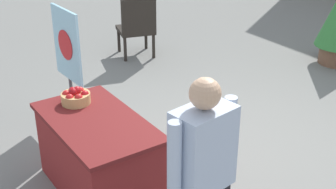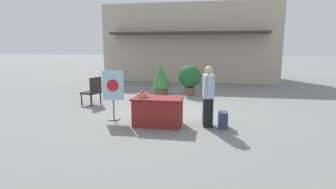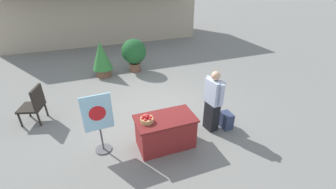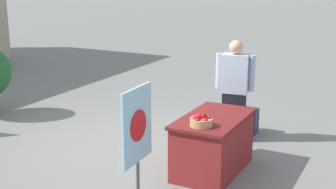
% 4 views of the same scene
% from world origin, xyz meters
% --- Properties ---
extents(ground_plane, '(120.00, 120.00, 0.00)m').
position_xyz_m(ground_plane, '(0.00, 0.00, 0.00)').
color(ground_plane, slate).
extents(display_table, '(1.32, 0.75, 0.75)m').
position_xyz_m(display_table, '(-0.20, -1.42, 0.38)').
color(display_table, maroon).
rests_on(display_table, ground_plane).
extents(apple_basket, '(0.28, 0.28, 0.16)m').
position_xyz_m(apple_basket, '(-0.62, -1.42, 0.82)').
color(apple_basket, tan).
rests_on(apple_basket, display_table).
extents(person_visitor, '(0.32, 0.61, 1.58)m').
position_xyz_m(person_visitor, '(1.10, -1.24, 0.80)').
color(person_visitor, black).
rests_on(person_visitor, ground_plane).
extents(poster_board, '(0.62, 0.36, 1.41)m').
position_xyz_m(poster_board, '(-1.57, -1.09, 0.78)').
color(poster_board, '#4C4C51').
rests_on(poster_board, ground_plane).
extents(patio_chair, '(0.68, 0.68, 1.00)m').
position_xyz_m(patio_chair, '(-3.06, 0.70, 0.54)').
color(patio_chair, '#28231E').
rests_on(patio_chair, ground_plane).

